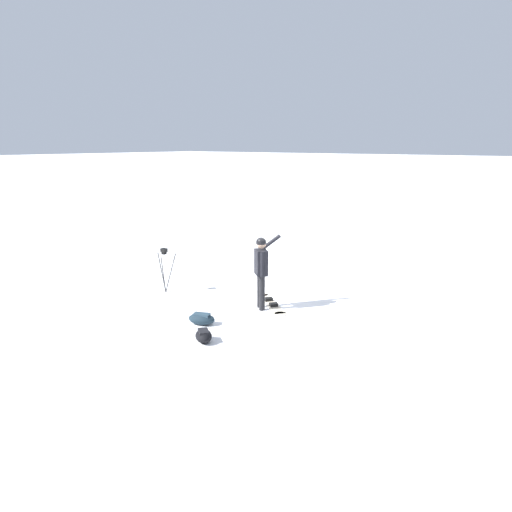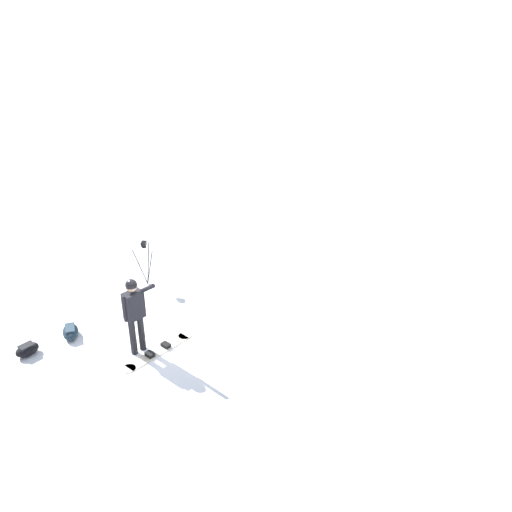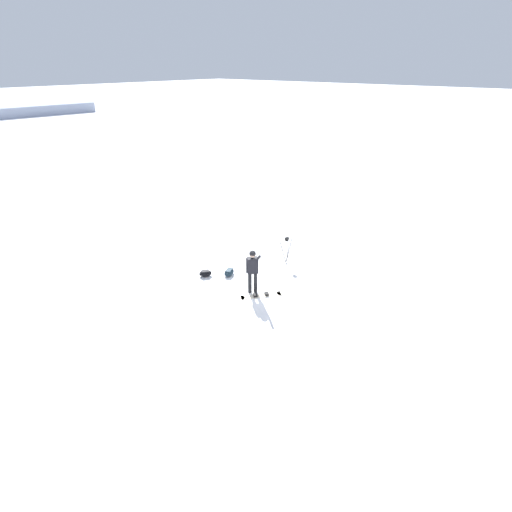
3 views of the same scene
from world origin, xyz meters
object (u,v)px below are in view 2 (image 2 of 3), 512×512
object	(u,v)px
snowboarder	(134,308)
camera_tripod	(145,254)
gear_bag_large	(70,331)
gear_bag_small	(27,349)
snowboard	(158,351)

from	to	relation	value
snowboarder	camera_tripod	xyz separation A→B (m)	(-0.48, 2.88, -0.21)
snowboarder	gear_bag_large	size ratio (longest dim) A/B	2.60
gear_bag_large	camera_tripod	bearing A→B (deg)	64.24
snowboarder	gear_bag_small	bearing A→B (deg)	-173.63
gear_bag_large	gear_bag_small	size ratio (longest dim) A/B	1.15
gear_bag_large	camera_tripod	distance (m)	2.81
camera_tripod	gear_bag_small	world-z (taller)	camera_tripod
gear_bag_large	gear_bag_small	world-z (taller)	gear_bag_large
snowboarder	gear_bag_small	world-z (taller)	snowboarder
camera_tripod	snowboard	bearing A→B (deg)	-72.68
gear_bag_small	snowboarder	bearing A→B (deg)	6.37
gear_bag_large	camera_tripod	world-z (taller)	camera_tripod
snowboarder	camera_tripod	bearing A→B (deg)	99.55
snowboarder	camera_tripod	size ratio (longest dim) A/B	1.48
snowboarder	gear_bag_small	size ratio (longest dim) A/B	3.00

